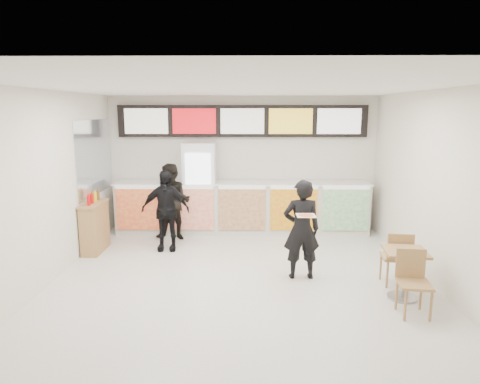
{
  "coord_description": "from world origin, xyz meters",
  "views": [
    {
      "loc": [
        0.09,
        -6.15,
        2.68
      ],
      "look_at": [
        -0.02,
        1.2,
        1.28
      ],
      "focal_mm": 32.0,
      "sensor_mm": 36.0,
      "label": 1
    }
  ],
  "objects_px": {
    "customer_main": "(301,229)",
    "condiment_ledge": "(95,227)",
    "customer_mid": "(165,210)",
    "cafe_table": "(404,265)",
    "customer_left": "(173,202)",
    "service_counter": "(242,207)",
    "drinks_fridge": "(200,188)"
  },
  "relations": [
    {
      "from": "customer_main",
      "to": "condiment_ledge",
      "type": "relative_size",
      "value": 1.42
    },
    {
      "from": "customer_main",
      "to": "customer_mid",
      "type": "relative_size",
      "value": 1.03
    },
    {
      "from": "customer_mid",
      "to": "customer_main",
      "type": "bearing_deg",
      "value": -30.72
    },
    {
      "from": "cafe_table",
      "to": "customer_left",
      "type": "bearing_deg",
      "value": 149.12
    },
    {
      "from": "customer_mid",
      "to": "condiment_ledge",
      "type": "distance_m",
      "value": 1.39
    },
    {
      "from": "service_counter",
      "to": "condiment_ledge",
      "type": "distance_m",
      "value": 3.13
    },
    {
      "from": "service_counter",
      "to": "customer_left",
      "type": "bearing_deg",
      "value": -159.48
    },
    {
      "from": "customer_main",
      "to": "cafe_table",
      "type": "relative_size",
      "value": 1.08
    },
    {
      "from": "service_counter",
      "to": "condiment_ledge",
      "type": "xyz_separation_m",
      "value": [
        -2.82,
        -1.35,
        -0.09
      ]
    },
    {
      "from": "drinks_fridge",
      "to": "customer_mid",
      "type": "bearing_deg",
      "value": -113.07
    },
    {
      "from": "drinks_fridge",
      "to": "condiment_ledge",
      "type": "relative_size",
      "value": 1.76
    },
    {
      "from": "customer_left",
      "to": "customer_mid",
      "type": "relative_size",
      "value": 1.02
    },
    {
      "from": "customer_left",
      "to": "service_counter",
      "type": "bearing_deg",
      "value": 29.74
    },
    {
      "from": "customer_left",
      "to": "customer_mid",
      "type": "bearing_deg",
      "value": -82.53
    },
    {
      "from": "customer_main",
      "to": "condiment_ledge",
      "type": "bearing_deg",
      "value": -21.82
    },
    {
      "from": "customer_mid",
      "to": "cafe_table",
      "type": "height_order",
      "value": "customer_mid"
    },
    {
      "from": "drinks_fridge",
      "to": "cafe_table",
      "type": "height_order",
      "value": "drinks_fridge"
    },
    {
      "from": "service_counter",
      "to": "customer_mid",
      "type": "xyz_separation_m",
      "value": [
        -1.47,
        -1.24,
        0.22
      ]
    },
    {
      "from": "service_counter",
      "to": "customer_main",
      "type": "xyz_separation_m",
      "value": [
        0.97,
        -2.63,
        0.24
      ]
    },
    {
      "from": "service_counter",
      "to": "customer_main",
      "type": "bearing_deg",
      "value": -69.67
    },
    {
      "from": "customer_mid",
      "to": "customer_left",
      "type": "bearing_deg",
      "value": 87.15
    },
    {
      "from": "customer_mid",
      "to": "service_counter",
      "type": "bearing_deg",
      "value": 39.05
    },
    {
      "from": "service_counter",
      "to": "drinks_fridge",
      "type": "bearing_deg",
      "value": 179.01
    },
    {
      "from": "customer_mid",
      "to": "condiment_ledge",
      "type": "xyz_separation_m",
      "value": [
        -1.35,
        -0.11,
        -0.3
      ]
    },
    {
      "from": "service_counter",
      "to": "condiment_ledge",
      "type": "bearing_deg",
      "value": -154.38
    },
    {
      "from": "drinks_fridge",
      "to": "cafe_table",
      "type": "xyz_separation_m",
      "value": [
        3.29,
        -3.41,
        -0.5
      ]
    },
    {
      "from": "customer_main",
      "to": "customer_mid",
      "type": "xyz_separation_m",
      "value": [
        -2.44,
        1.39,
        -0.02
      ]
    },
    {
      "from": "cafe_table",
      "to": "service_counter",
      "type": "bearing_deg",
      "value": 130.76
    },
    {
      "from": "customer_main",
      "to": "customer_left",
      "type": "xyz_separation_m",
      "value": [
        -2.42,
        2.09,
        -0.01
      ]
    },
    {
      "from": "drinks_fridge",
      "to": "customer_main",
      "type": "bearing_deg",
      "value": -54.19
    },
    {
      "from": "drinks_fridge",
      "to": "cafe_table",
      "type": "distance_m",
      "value": 4.77
    },
    {
      "from": "drinks_fridge",
      "to": "customer_mid",
      "type": "relative_size",
      "value": 1.27
    }
  ]
}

